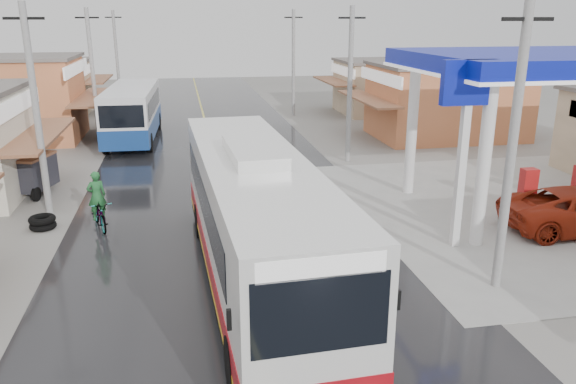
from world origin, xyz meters
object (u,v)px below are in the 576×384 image
object	(u,v)px
tricycle_near	(31,172)
tyre_stack	(43,222)
second_bus	(133,112)
coach_bus	(254,220)
cyclist	(99,210)

from	to	relation	value
tricycle_near	tyre_stack	xyz separation A→B (m)	(1.32, -4.50, -0.75)
second_bus	tyre_stack	world-z (taller)	second_bus
coach_bus	cyclist	bearing A→B (deg)	129.51
tyre_stack	second_bus	bearing A→B (deg)	81.63
coach_bus	tricycle_near	xyz separation A→B (m)	(-8.40, 10.45, -0.99)
cyclist	tricycle_near	world-z (taller)	cyclist
tyre_stack	tricycle_near	bearing A→B (deg)	106.30
cyclist	tricycle_near	bearing A→B (deg)	106.86
coach_bus	second_bus	world-z (taller)	coach_bus
second_bus	cyclist	size ratio (longest dim) A/B	4.53
second_bus	coach_bus	bearing A→B (deg)	-74.95
second_bus	tricycle_near	bearing A→B (deg)	-106.11
coach_bus	second_bus	bearing A→B (deg)	100.46
tricycle_near	second_bus	bearing A→B (deg)	88.60
cyclist	tyre_stack	xyz separation A→B (m)	(-2.08, 0.38, -0.49)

